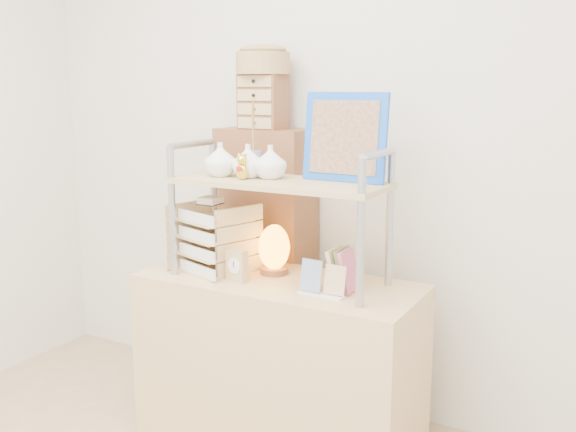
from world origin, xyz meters
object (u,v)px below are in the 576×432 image
desk (278,363)px  letter_tray (212,242)px  salt_lamp (274,249)px  cabinet (267,267)px

desk → letter_tray: letter_tray is taller
desk → salt_lamp: bearing=130.2°
salt_lamp → letter_tray: bearing=-159.4°
desk → cabinet: bearing=127.0°
desk → letter_tray: 0.60m
desk → cabinet: 0.55m
letter_tray → cabinet: bearing=84.3°
cabinet → letter_tray: cabinet is taller
desk → salt_lamp: size_ratio=5.55×
letter_tray → salt_lamp: size_ratio=1.54×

